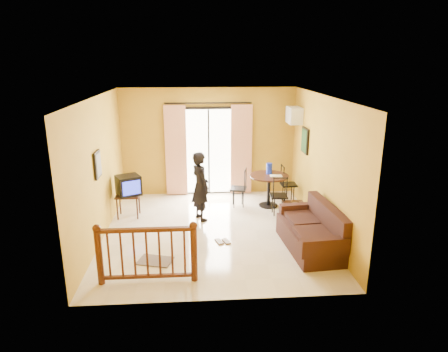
{
  "coord_description": "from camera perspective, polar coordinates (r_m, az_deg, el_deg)",
  "views": [
    {
      "loc": [
        -0.34,
        -7.72,
        3.51
      ],
      "look_at": [
        0.24,
        0.2,
        1.15
      ],
      "focal_mm": 32.0,
      "sensor_mm": 36.0,
      "label": 1
    }
  ],
  "objects": [
    {
      "name": "sandals",
      "position": [
        8.01,
        -0.19,
        -9.33
      ],
      "size": [
        0.31,
        0.27,
        0.03
      ],
      "color": "#53381C",
      "rests_on": "ground"
    },
    {
      "name": "room_shell",
      "position": [
        7.94,
        -1.61,
        3.38
      ],
      "size": [
        5.0,
        5.0,
        5.0
      ],
      "color": "white",
      "rests_on": "ground"
    },
    {
      "name": "standing_person",
      "position": [
        8.84,
        -3.41,
        -1.47
      ],
      "size": [
        0.58,
        0.67,
        1.56
      ],
      "primitive_type": "imported",
      "rotation": [
        0.0,
        0.0,
        2.02
      ],
      "color": "black",
      "rests_on": "ground"
    },
    {
      "name": "sofa",
      "position": [
        7.82,
        12.66,
        -7.91
      ],
      "size": [
        0.98,
        1.89,
        0.87
      ],
      "rotation": [
        0.0,
        0.0,
        0.08
      ],
      "color": "black",
      "rests_on": "ground"
    },
    {
      "name": "bowl",
      "position": [
        9.06,
        10.1,
        -3.79
      ],
      "size": [
        0.21,
        0.21,
        0.06
      ],
      "primitive_type": "imported",
      "rotation": [
        0.0,
        0.0,
        -0.07
      ],
      "color": "#53381C",
      "rests_on": "coffee_table"
    },
    {
      "name": "ground",
      "position": [
        8.49,
        -1.51,
        -7.88
      ],
      "size": [
        5.0,
        5.0,
        0.0
      ],
      "primitive_type": "plane",
      "color": "beige",
      "rests_on": "ground"
    },
    {
      "name": "tv_table",
      "position": [
        9.34,
        -13.56,
        -3.04
      ],
      "size": [
        0.53,
        0.44,
        0.53
      ],
      "color": "black",
      "rests_on": "ground"
    },
    {
      "name": "balcony_door",
      "position": [
        10.42,
        -2.19,
        3.65
      ],
      "size": [
        2.25,
        0.14,
        2.46
      ],
      "color": "black",
      "rests_on": "ground"
    },
    {
      "name": "television",
      "position": [
        9.23,
        -13.49,
        -1.3
      ],
      "size": [
        0.64,
        0.62,
        0.44
      ],
      "rotation": [
        0.0,
        0.0,
        0.46
      ],
      "color": "black",
      "rests_on": "tv_table"
    },
    {
      "name": "serving_tray",
      "position": [
        9.62,
        7.44,
        0.03
      ],
      "size": [
        0.28,
        0.18,
        0.02
      ],
      "primitive_type": "cube",
      "rotation": [
        0.0,
        0.0,
        -0.0
      ],
      "color": "#EEE8CB",
      "rests_on": "dining_table"
    },
    {
      "name": "botanical_print",
      "position": [
        9.56,
        11.47,
        4.99
      ],
      "size": [
        0.05,
        0.5,
        0.6
      ],
      "color": "black",
      "rests_on": "room_shell"
    },
    {
      "name": "doormat",
      "position": [
        7.42,
        -9.79,
        -11.84
      ],
      "size": [
        0.69,
        0.55,
        0.02
      ],
      "primitive_type": "cube",
      "rotation": [
        0.0,
        0.0,
        -0.28
      ],
      "color": "#61554E",
      "rests_on": "ground"
    },
    {
      "name": "stair_balustrade",
      "position": [
        6.58,
        -10.98,
        -10.4
      ],
      "size": [
        1.63,
        0.13,
        1.04
      ],
      "color": "#471E0F",
      "rests_on": "ground"
    },
    {
      "name": "dining_chairs",
      "position": [
        9.86,
        6.3,
        -4.41
      ],
      "size": [
        1.75,
        1.25,
        0.95
      ],
      "color": "black",
      "rests_on": "ground"
    },
    {
      "name": "air_conditioner",
      "position": [
        10.07,
        9.97,
        8.53
      ],
      "size": [
        0.31,
        0.6,
        0.4
      ],
      "color": "white",
      "rests_on": "room_shell"
    },
    {
      "name": "coffee_table",
      "position": [
        8.99,
        10.27,
        -5.02
      ],
      "size": [
        0.46,
        0.83,
        0.37
      ],
      "color": "black",
      "rests_on": "ground"
    },
    {
      "name": "picture_left",
      "position": [
        8.0,
        -17.6,
        1.57
      ],
      "size": [
        0.05,
        0.42,
        0.52
      ],
      "color": "black",
      "rests_on": "room_shell"
    },
    {
      "name": "dining_table",
      "position": [
        9.73,
        6.44,
        -0.8
      ],
      "size": [
        0.95,
        0.95,
        0.79
      ],
      "color": "black",
      "rests_on": "ground"
    },
    {
      "name": "water_jug",
      "position": [
        9.76,
        6.48,
        1.07
      ],
      "size": [
        0.14,
        0.14,
        0.27
      ],
      "primitive_type": "cylinder",
      "color": "#1325B4",
      "rests_on": "dining_table"
    }
  ]
}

